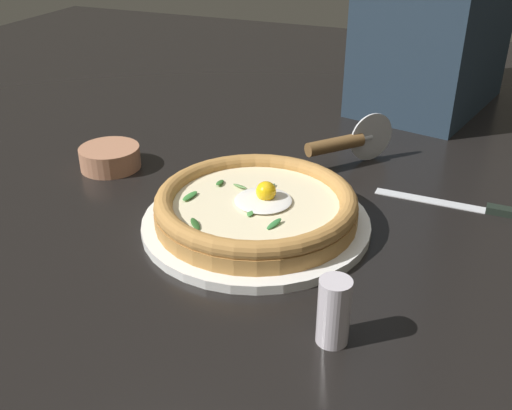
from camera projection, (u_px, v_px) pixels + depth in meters
name	position (u px, v px, depth m)	size (l,w,h in m)	color
ground_plane	(249.00, 223.00, 0.81)	(2.40, 2.40, 0.03)	black
pizza_plate	(256.00, 223.00, 0.77)	(0.30, 0.30, 0.01)	white
pizza	(256.00, 205.00, 0.76)	(0.26, 0.26, 0.05)	#B88241
side_bowl	(110.00, 157.00, 0.92)	(0.09, 0.09, 0.03)	#B47959
pizza_cutter	(346.00, 142.00, 0.92)	(0.11, 0.13, 0.08)	silver
table_knife	(486.00, 209.00, 0.80)	(0.23, 0.02, 0.01)	silver
pepper_shaker	(334.00, 311.00, 0.56)	(0.03, 0.03, 0.07)	silver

